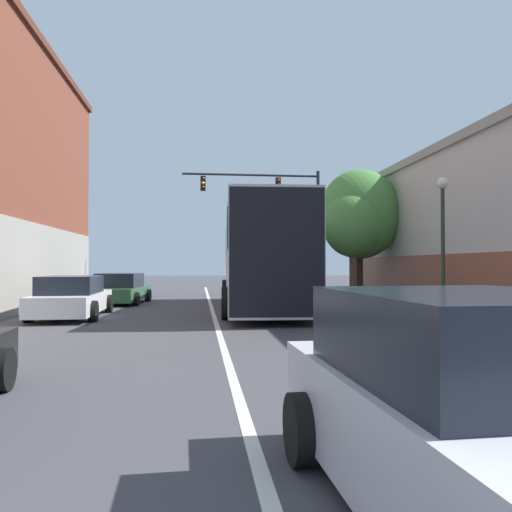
% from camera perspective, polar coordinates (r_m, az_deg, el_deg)
% --- Properties ---
extents(lane_center_line, '(0.14, 44.85, 0.01)m').
position_cam_1_polar(lane_center_line, '(15.10, -4.68, -7.33)').
color(lane_center_line, silver).
rests_on(lane_center_line, ground_plane).
extents(bus, '(3.32, 11.83, 3.77)m').
position_cam_1_polar(bus, '(18.80, 0.53, 0.33)').
color(bus, '#B7B7BC').
rests_on(bus, ground_plane).
extents(hatchback_foreground, '(2.14, 4.07, 1.48)m').
position_cam_1_polar(hatchback_foreground, '(3.58, 25.22, -16.55)').
color(hatchback_foreground, silver).
rests_on(hatchback_foreground, ground_plane).
extents(parked_car_left_mid, '(2.32, 4.30, 1.31)m').
position_cam_1_polar(parked_car_left_mid, '(22.22, -15.20, -3.70)').
color(parked_car_left_mid, '#285633').
rests_on(parked_car_left_mid, ground_plane).
extents(parked_car_left_far, '(2.09, 4.71, 1.32)m').
position_cam_1_polar(parked_car_left_far, '(16.88, -20.27, -4.48)').
color(parked_car_left_far, silver).
rests_on(parked_car_left_far, ground_plane).
extents(traffic_signal_gantry, '(7.69, 0.36, 6.96)m').
position_cam_1_polar(traffic_signal_gantry, '(27.98, 2.76, 5.82)').
color(traffic_signal_gantry, black).
rests_on(traffic_signal_gantry, ground_plane).
extents(street_lamp, '(0.31, 0.31, 3.97)m').
position_cam_1_polar(street_lamp, '(13.97, 20.58, 1.50)').
color(street_lamp, '#233323').
rests_on(street_lamp, ground_plane).
extents(street_tree_near, '(3.42, 3.08, 5.68)m').
position_cam_1_polar(street_tree_near, '(21.45, 11.75, 4.67)').
color(street_tree_near, '#3D2D1E').
rests_on(street_tree_near, ground_plane).
extents(street_tree_far, '(2.42, 2.18, 4.64)m').
position_cam_1_polar(street_tree_far, '(20.58, 10.99, 3.51)').
color(street_tree_far, brown).
rests_on(street_tree_far, ground_plane).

